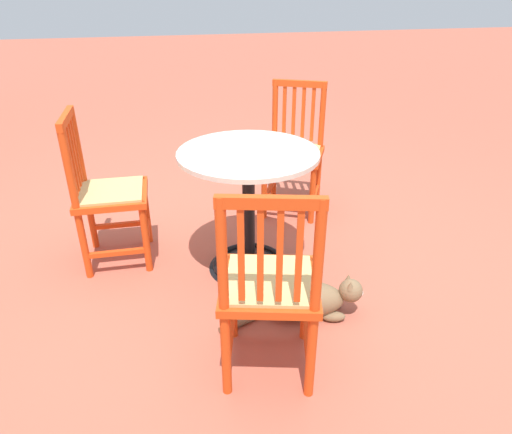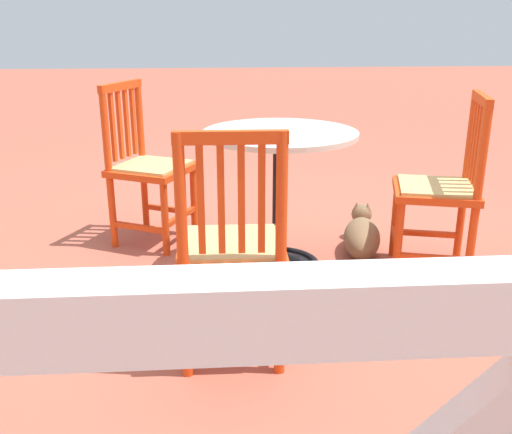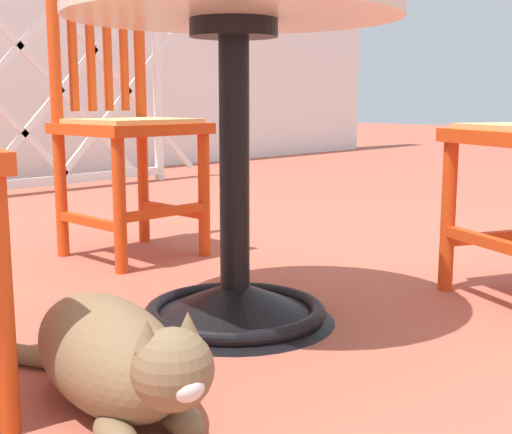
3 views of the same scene
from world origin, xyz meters
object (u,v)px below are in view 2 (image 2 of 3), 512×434
cafe_table (279,218)px  tabby_cat (362,235)px  orange_chair_tucked_in (441,191)px  orange_chair_at_corner (148,169)px  orange_chair_by_planter (232,251)px

cafe_table → tabby_cat: cafe_table is taller
orange_chair_tucked_in → tabby_cat: size_ratio=1.22×
orange_chair_tucked_in → orange_chair_at_corner: size_ratio=1.00×
orange_chair_at_corner → tabby_cat: (-1.19, 0.26, -0.34)m
orange_chair_by_planter → tabby_cat: (-0.76, -0.99, -0.34)m
cafe_table → orange_chair_tucked_in: orange_chair_tucked_in is taller
orange_chair_tucked_in → tabby_cat: (0.31, -0.28, -0.34)m
cafe_table → orange_chair_by_planter: orange_chair_by_planter is taller
cafe_table → tabby_cat: bearing=-157.2°
cafe_table → orange_chair_tucked_in: 0.82m
orange_chair_at_corner → tabby_cat: size_ratio=1.22×
cafe_table → orange_chair_tucked_in: (-0.80, 0.08, 0.15)m
orange_chair_tucked_in → tabby_cat: 0.54m
orange_chair_tucked_in → orange_chair_at_corner: bearing=-20.0°
orange_chair_tucked_in → orange_chair_by_planter: (1.07, 0.71, 0.00)m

